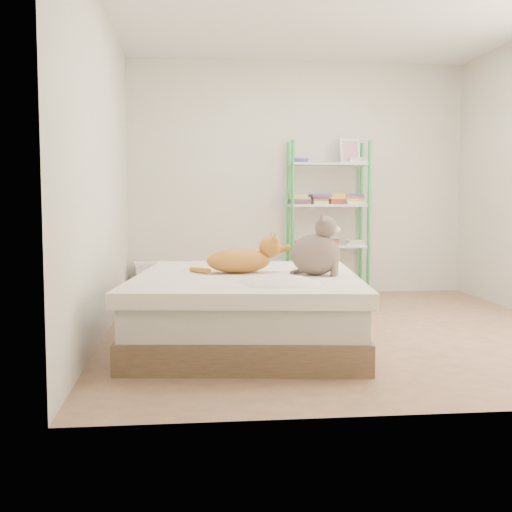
{
  "coord_description": "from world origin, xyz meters",
  "views": [
    {
      "loc": [
        -1.25,
        -5.09,
        1.06
      ],
      "look_at": [
        -0.71,
        -0.09,
        0.62
      ],
      "focal_mm": 45.0,
      "sensor_mm": 36.0,
      "label": 1
    }
  ],
  "objects": [
    {
      "name": "grey_cat",
      "position": [
        -0.32,
        -0.51,
        0.73
      ],
      "size": [
        0.47,
        0.43,
        0.44
      ],
      "primitive_type": null,
      "rotation": [
        0.0,
        0.0,
        1.24
      ],
      "color": "#755C4E",
      "rests_on": "bed"
    },
    {
      "name": "cardboard_box",
      "position": [
        -0.23,
        0.84,
        0.19
      ],
      "size": [
        0.64,
        0.66,
        0.43
      ],
      "rotation": [
        0.0,
        0.0,
        -0.37
      ],
      "color": "#9F7B48",
      "rests_on": "ground"
    },
    {
      "name": "orange_cat",
      "position": [
        -0.86,
        -0.3,
        0.63
      ],
      "size": [
        0.61,
        0.37,
        0.23
      ],
      "primitive_type": null,
      "rotation": [
        0.0,
        0.0,
        0.11
      ],
      "color": "orange",
      "rests_on": "bed"
    },
    {
      "name": "white_bin",
      "position": [
        -1.65,
        1.85,
        0.2
      ],
      "size": [
        0.38,
        0.35,
        0.39
      ],
      "rotation": [
        0.0,
        0.0,
        0.17
      ],
      "color": "white",
      "rests_on": "ground"
    },
    {
      "name": "bed",
      "position": [
        -0.81,
        -0.39,
        0.26
      ],
      "size": [
        1.84,
        2.19,
        0.51
      ],
      "rotation": [
        0.0,
        0.0,
        -0.12
      ],
      "color": "brown",
      "rests_on": "ground"
    },
    {
      "name": "room",
      "position": [
        0.0,
        0.0,
        1.3
      ],
      "size": [
        3.81,
        4.21,
        2.61
      ],
      "color": "tan",
      "rests_on": "ground"
    },
    {
      "name": "shelf_unit",
      "position": [
        0.31,
        1.88,
        0.86
      ],
      "size": [
        0.88,
        0.36,
        1.74
      ],
      "color": "green",
      "rests_on": "ground"
    }
  ]
}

